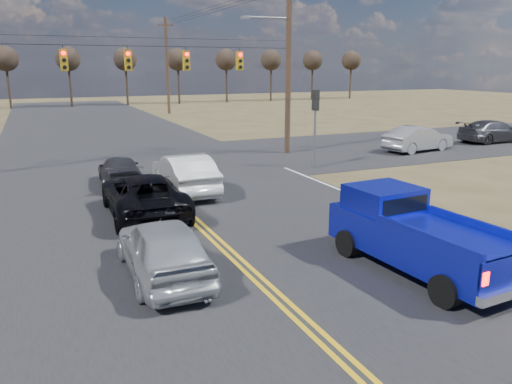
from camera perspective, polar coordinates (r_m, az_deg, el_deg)
name	(u,v)px	position (r m, az deg, el deg)	size (l,w,h in m)	color
ground	(300,320)	(10.54, 5.10, -14.35)	(160.00, 160.00, 0.00)	brown
road_main	(174,202)	(19.29, -9.38, -1.10)	(14.00, 120.00, 0.02)	#28282B
road_cross	(134,165)	(26.93, -13.73, 3.03)	(120.00, 12.00, 0.02)	#28282B
signal_gantry	(139,65)	(26.34, -13.20, 13.92)	(19.60, 4.83, 10.00)	#473323
utility_poles	(132,62)	(25.47, -14.01, 14.25)	(19.60, 58.32, 10.00)	#473323
treeline	(103,55)	(35.32, -17.04, 14.70)	(87.00, 117.80, 7.40)	#33261C
pickup_truck	(414,235)	(13.12, 17.65, -4.66)	(2.33, 5.25, 1.93)	black
silver_suv	(163,248)	(12.37, -10.58, -6.29)	(1.76, 4.38, 1.49)	#ABAEB3
black_suv	(144,195)	(17.57, -12.71, -0.32)	(2.42, 5.25, 1.46)	black
white_car_queue	(185,173)	(20.45, -8.17, 2.12)	(1.69, 4.85, 1.60)	silver
dgrey_car_queue	(120,171)	(22.35, -15.25, 2.29)	(1.70, 4.17, 1.21)	#343339
cross_car_east_near	(418,139)	(31.80, 18.02, 5.80)	(4.64, 1.62, 1.53)	#9C9EA3
cross_car_east_far	(493,131)	(37.52, 25.49, 6.27)	(5.14, 2.09, 1.49)	#37373D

